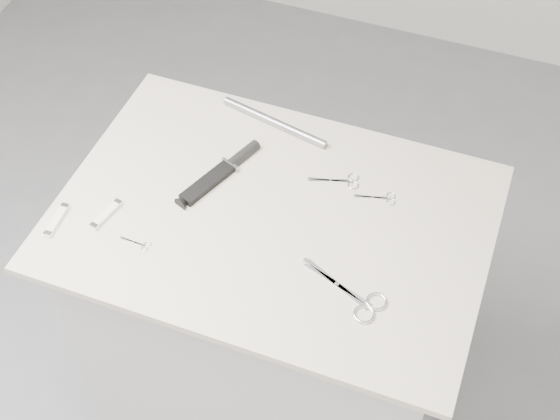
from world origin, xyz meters
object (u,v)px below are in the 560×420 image
(plinth, at_px, (274,322))
(pocket_knife_a, at_px, (57,220))
(tiny_scissors, at_px, (139,244))
(sheathed_knife, at_px, (224,170))
(embroidery_scissors_a, at_px, (343,181))
(embroidery_scissors_b, at_px, (382,198))
(large_shears, at_px, (358,299))
(metal_rail, at_px, (274,122))
(pocket_knife_b, at_px, (106,214))

(plinth, distance_m, pocket_knife_a, 0.69)
(tiny_scissors, distance_m, sheathed_knife, 0.29)
(embroidery_scissors_a, xyz_separation_m, embroidery_scissors_b, (0.10, -0.02, -0.00))
(pocket_knife_a, bearing_deg, embroidery_scissors_b, -68.00)
(embroidery_scissors_a, bearing_deg, tiny_scissors, -154.21)
(embroidery_scissors_a, relative_size, tiny_scissors, 1.67)
(large_shears, distance_m, pocket_knife_a, 0.71)
(large_shears, xyz_separation_m, pocket_knife_a, (-0.71, -0.04, 0.00))
(pocket_knife_a, distance_m, metal_rail, 0.59)
(tiny_scissors, xyz_separation_m, sheathed_knife, (0.09, 0.27, 0.01))
(pocket_knife_a, bearing_deg, metal_rail, -40.67)
(pocket_knife_a, xyz_separation_m, metal_rail, (0.36, 0.48, 0.00))
(embroidery_scissors_a, distance_m, pocket_knife_a, 0.68)
(embroidery_scissors_b, distance_m, pocket_knife_b, 0.65)
(plinth, relative_size, large_shears, 4.40)
(large_shears, height_order, embroidery_scissors_b, large_shears)
(pocket_knife_b, xyz_separation_m, metal_rail, (0.26, 0.42, 0.00))
(plinth, height_order, sheathed_knife, sheathed_knife)
(tiny_scissors, distance_m, metal_rail, 0.49)
(plinth, relative_size, embroidery_scissors_b, 9.15)
(embroidery_scissors_a, xyz_separation_m, pocket_knife_a, (-0.58, -0.35, 0.00))
(plinth, bearing_deg, embroidery_scissors_b, 31.75)
(sheathed_knife, relative_size, pocket_knife_a, 2.51)
(tiny_scissors, height_order, pocket_knife_b, pocket_knife_b)
(embroidery_scissors_a, height_order, tiny_scissors, same)
(pocket_knife_b, height_order, metal_rail, metal_rail)
(sheathed_knife, bearing_deg, embroidery_scissors_a, -54.45)
(tiny_scissors, distance_m, pocket_knife_b, 0.12)
(sheathed_knife, bearing_deg, large_shears, -99.19)
(embroidery_scissors_a, distance_m, sheathed_knife, 0.29)
(tiny_scissors, relative_size, metal_rail, 0.24)
(embroidery_scissors_b, distance_m, tiny_scissors, 0.58)
(sheathed_knife, xyz_separation_m, pocket_knife_a, (-0.30, -0.28, -0.00))
(embroidery_scissors_a, distance_m, metal_rail, 0.26)
(sheathed_knife, relative_size, pocket_knife_b, 2.52)
(large_shears, bearing_deg, pocket_knife_a, -155.18)
(large_shears, distance_m, tiny_scissors, 0.51)
(large_shears, height_order, tiny_scissors, large_shears)
(embroidery_scissors_b, xyz_separation_m, sheathed_knife, (-0.38, -0.05, 0.01))
(large_shears, height_order, sheathed_knife, sheathed_knife)
(large_shears, distance_m, embroidery_scissors_a, 0.34)
(embroidery_scissors_a, relative_size, embroidery_scissors_b, 1.24)
(plinth, height_order, embroidery_scissors_b, embroidery_scissors_b)
(tiny_scissors, bearing_deg, pocket_knife_b, 158.28)
(large_shears, xyz_separation_m, embroidery_scissors_b, (-0.03, 0.29, -0.00))
(tiny_scissors, bearing_deg, embroidery_scissors_a, 44.90)
(plinth, relative_size, embroidery_scissors_a, 7.35)
(large_shears, relative_size, pocket_knife_a, 2.08)
(embroidery_scissors_a, bearing_deg, large_shears, -83.99)
(plinth, xyz_separation_m, tiny_scissors, (-0.25, -0.19, 0.47))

